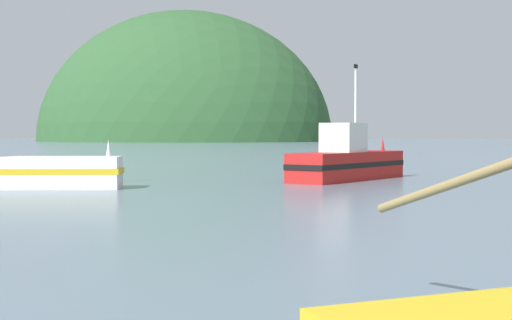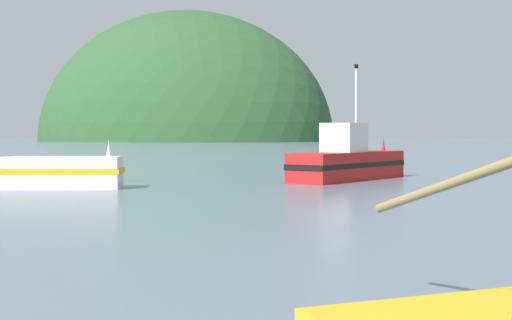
{
  "view_description": "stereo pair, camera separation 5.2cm",
  "coord_description": "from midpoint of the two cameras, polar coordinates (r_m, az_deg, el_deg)",
  "views": [
    {
      "loc": [
        -0.17,
        4.95,
        2.3
      ],
      "look_at": [
        -3.98,
        30.17,
        1.4
      ],
      "focal_mm": 54.44,
      "sensor_mm": 36.0,
      "label": 1
    },
    {
      "loc": [
        -0.12,
        4.96,
        2.3
      ],
      "look_at": [
        -3.98,
        30.17,
        1.4
      ],
      "focal_mm": 54.44,
      "sensor_mm": 36.0,
      "label": 2
    }
  ],
  "objects": [
    {
      "name": "fishing_boat_red",
      "position": [
        37.96,
        6.81,
        -0.13
      ],
      "size": [
        5.58,
        8.39,
        5.68
      ],
      "rotation": [
        0.0,
        0.0,
        1.1
      ],
      "color": "red",
      "rests_on": "ground"
    },
    {
      "name": "hill_far_left",
      "position": [
        214.74,
        -5.19,
        1.39
      ],
      "size": [
        81.52,
        65.22,
        71.47
      ],
      "primitive_type": "ellipsoid",
      "color": "#2D562D",
      "rests_on": "ground"
    }
  ]
}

